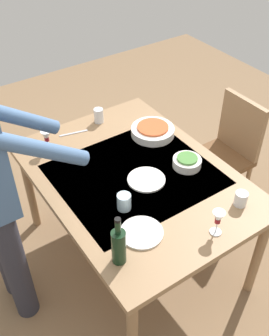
{
  "coord_description": "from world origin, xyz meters",
  "views": [
    {
      "loc": [
        -1.54,
        1.05,
        2.39
      ],
      "look_at": [
        0.0,
        0.0,
        0.82
      ],
      "focal_mm": 42.94,
      "sensor_mm": 36.0,
      "label": 1
    }
  ],
  "objects_px": {
    "chair_near": "(229,148)",
    "water_cup_near_left": "(124,202)",
    "wine_glass_left": "(46,137)",
    "serving_bowl_pasta": "(153,131)",
    "water_cup_near_right": "(99,116)",
    "side_bowl_salad": "(187,162)",
    "dining_table": "(135,183)",
    "wine_bottle": "(119,246)",
    "wine_glass_right": "(218,219)",
    "water_cup_far_left": "(241,199)",
    "dinner_plate_near": "(146,180)",
    "dinner_plate_far": "(142,232)"
  },
  "relations": [
    {
      "from": "wine_bottle",
      "to": "wine_glass_right",
      "type": "bearing_deg",
      "value": -104.61
    },
    {
      "from": "wine_glass_left",
      "to": "dinner_plate_far",
      "type": "distance_m",
      "value": 0.94
    },
    {
      "from": "water_cup_far_left",
      "to": "side_bowl_salad",
      "type": "bearing_deg",
      "value": 4.04
    },
    {
      "from": "wine_bottle",
      "to": "water_cup_near_left",
      "type": "relative_size",
      "value": 3.05
    },
    {
      "from": "dining_table",
      "to": "water_cup_far_left",
      "type": "bearing_deg",
      "value": -147.63
    },
    {
      "from": "wine_bottle",
      "to": "side_bowl_salad",
      "type": "xyz_separation_m",
      "value": [
        0.37,
        -0.74,
        -0.08
      ]
    },
    {
      "from": "wine_glass_right",
      "to": "water_cup_far_left",
      "type": "relative_size",
      "value": 1.76
    },
    {
      "from": "water_cup_near_left",
      "to": "serving_bowl_pasta",
      "type": "distance_m",
      "value": 0.73
    },
    {
      "from": "dinner_plate_near",
      "to": "wine_glass_left",
      "type": "bearing_deg",
      "value": 30.8
    },
    {
      "from": "wine_glass_right",
      "to": "water_cup_near_right",
      "type": "height_order",
      "value": "wine_glass_right"
    },
    {
      "from": "water_cup_near_left",
      "to": "dinner_plate_near",
      "type": "bearing_deg",
      "value": -63.33
    },
    {
      "from": "wine_bottle",
      "to": "side_bowl_salad",
      "type": "distance_m",
      "value": 0.83
    },
    {
      "from": "serving_bowl_pasta",
      "to": "dinner_plate_near",
      "type": "height_order",
      "value": "serving_bowl_pasta"
    },
    {
      "from": "water_cup_near_left",
      "to": "water_cup_far_left",
      "type": "bearing_deg",
      "value": -121.59
    },
    {
      "from": "dining_table",
      "to": "side_bowl_salad",
      "type": "distance_m",
      "value": 0.35
    },
    {
      "from": "water_cup_near_right",
      "to": "side_bowl_salad",
      "type": "height_order",
      "value": "water_cup_near_right"
    },
    {
      "from": "dinner_plate_near",
      "to": "water_cup_far_left",
      "type": "bearing_deg",
      "value": -145.34
    },
    {
      "from": "water_cup_far_left",
      "to": "dinner_plate_near",
      "type": "bearing_deg",
      "value": 34.66
    },
    {
      "from": "wine_glass_left",
      "to": "water_cup_far_left",
      "type": "height_order",
      "value": "wine_glass_left"
    },
    {
      "from": "water_cup_far_left",
      "to": "serving_bowl_pasta",
      "type": "bearing_deg",
      "value": 0.47
    },
    {
      "from": "dining_table",
      "to": "water_cup_near_right",
      "type": "xyz_separation_m",
      "value": [
        0.62,
        -0.11,
        0.12
      ]
    },
    {
      "from": "wine_glass_left",
      "to": "side_bowl_salad",
      "type": "relative_size",
      "value": 0.84
    },
    {
      "from": "serving_bowl_pasta",
      "to": "dinner_plate_far",
      "type": "distance_m",
      "value": 0.9
    },
    {
      "from": "serving_bowl_pasta",
      "to": "water_cup_near_left",
      "type": "bearing_deg",
      "value": 131.3
    },
    {
      "from": "dining_table",
      "to": "side_bowl_salad",
      "type": "bearing_deg",
      "value": -110.42
    },
    {
      "from": "chair_near",
      "to": "dinner_plate_far",
      "type": "bearing_deg",
      "value": 112.94
    },
    {
      "from": "chair_near",
      "to": "water_cup_near_left",
      "type": "height_order",
      "value": "chair_near"
    },
    {
      "from": "wine_glass_right",
      "to": "serving_bowl_pasta",
      "type": "relative_size",
      "value": 0.5
    },
    {
      "from": "water_cup_near_left",
      "to": "serving_bowl_pasta",
      "type": "relative_size",
      "value": 0.32
    },
    {
      "from": "water_cup_far_left",
      "to": "side_bowl_salad",
      "type": "distance_m",
      "value": 0.43
    },
    {
      "from": "wine_glass_left",
      "to": "water_cup_near_right",
      "type": "height_order",
      "value": "wine_glass_left"
    },
    {
      "from": "wine_glass_left",
      "to": "dinner_plate_near",
      "type": "xyz_separation_m",
      "value": [
        -0.61,
        -0.36,
        -0.1
      ]
    },
    {
      "from": "wine_glass_right",
      "to": "side_bowl_salad",
      "type": "relative_size",
      "value": 0.84
    },
    {
      "from": "wine_glass_left",
      "to": "water_cup_near_left",
      "type": "height_order",
      "value": "wine_glass_left"
    },
    {
      "from": "chair_near",
      "to": "wine_bottle",
      "type": "xyz_separation_m",
      "value": [
        -0.57,
        1.35,
        0.35
      ]
    },
    {
      "from": "chair_near",
      "to": "water_cup_near_right",
      "type": "height_order",
      "value": "chair_near"
    },
    {
      "from": "water_cup_near_right",
      "to": "wine_glass_left",
      "type": "bearing_deg",
      "value": 103.2
    },
    {
      "from": "wine_bottle",
      "to": "water_cup_far_left",
      "type": "height_order",
      "value": "wine_bottle"
    },
    {
      "from": "wine_glass_left",
      "to": "side_bowl_salad",
      "type": "distance_m",
      "value": 0.91
    },
    {
      "from": "dining_table",
      "to": "side_bowl_salad",
      "type": "xyz_separation_m",
      "value": [
        -0.12,
        -0.32,
        0.1
      ]
    },
    {
      "from": "wine_glass_right",
      "to": "serving_bowl_pasta",
      "type": "bearing_deg",
      "value": -15.44
    },
    {
      "from": "chair_near",
      "to": "wine_glass_left",
      "type": "bearing_deg",
      "value": 70.7
    },
    {
      "from": "chair_near",
      "to": "water_cup_near_left",
      "type": "bearing_deg",
      "value": 104.07
    },
    {
      "from": "wine_glass_left",
      "to": "wine_glass_right",
      "type": "bearing_deg",
      "value": -159.64
    },
    {
      "from": "chair_near",
      "to": "side_bowl_salad",
      "type": "bearing_deg",
      "value": 107.93
    },
    {
      "from": "chair_near",
      "to": "serving_bowl_pasta",
      "type": "distance_m",
      "value": 0.68
    },
    {
      "from": "water_cup_near_right",
      "to": "serving_bowl_pasta",
      "type": "distance_m",
      "value": 0.42
    },
    {
      "from": "dining_table",
      "to": "water_cup_near_left",
      "type": "distance_m",
      "value": 0.32
    },
    {
      "from": "wine_glass_left",
      "to": "serving_bowl_pasta",
      "type": "bearing_deg",
      "value": -109.78
    },
    {
      "from": "side_bowl_salad",
      "to": "serving_bowl_pasta",
      "type": "bearing_deg",
      "value": -3.41
    }
  ]
}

